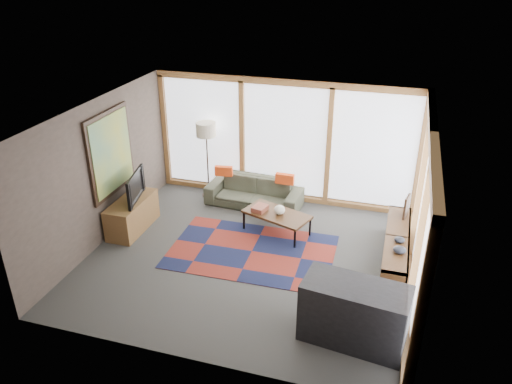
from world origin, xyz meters
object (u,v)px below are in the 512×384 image
(sofa, at_px, (254,192))
(tv_console, at_px, (132,215))
(bookshelf, at_px, (396,250))
(bar_counter, at_px, (354,313))
(television, at_px, (131,187))
(floor_lamp, at_px, (207,160))
(coffee_table, at_px, (277,223))

(sofa, height_order, tv_console, tv_console)
(bookshelf, height_order, bar_counter, bar_counter)
(bookshelf, height_order, tv_console, tv_console)
(tv_console, bearing_deg, television, 63.94)
(floor_lamp, xyz_separation_m, coffee_table, (1.81, -1.10, -0.63))
(bookshelf, xyz_separation_m, tv_console, (-4.88, -0.23, 0.03))
(tv_console, bearing_deg, bookshelf, 2.69)
(tv_console, bearing_deg, floor_lamp, 63.84)
(coffee_table, bearing_deg, sofa, 127.56)
(floor_lamp, height_order, bar_counter, floor_lamp)
(floor_lamp, height_order, bookshelf, floor_lamp)
(coffee_table, bearing_deg, bar_counter, -55.35)
(floor_lamp, height_order, coffee_table, floor_lamp)
(sofa, height_order, bookshelf, sofa)
(bookshelf, distance_m, television, 4.90)
(coffee_table, distance_m, television, 2.81)
(sofa, relative_size, bar_counter, 1.40)
(sofa, xyz_separation_m, coffee_table, (0.74, -0.96, -0.08))
(floor_lamp, relative_size, tv_console, 1.36)
(coffee_table, relative_size, bookshelf, 0.56)
(bookshelf, distance_m, tv_console, 4.88)
(sofa, bearing_deg, floor_lamp, 175.81)
(floor_lamp, distance_m, bar_counter, 5.06)
(bookshelf, bearing_deg, television, -177.76)
(bar_counter, bearing_deg, floor_lamp, 141.95)
(floor_lamp, xyz_separation_m, television, (-0.84, -1.72, 0.05))
(coffee_table, xyz_separation_m, bookshelf, (2.20, -0.43, 0.07))
(bar_counter, bearing_deg, sofa, 132.88)
(sofa, height_order, television, television)
(floor_lamp, bearing_deg, television, -116.16)
(sofa, distance_m, bar_counter, 4.25)
(sofa, relative_size, television, 2.10)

